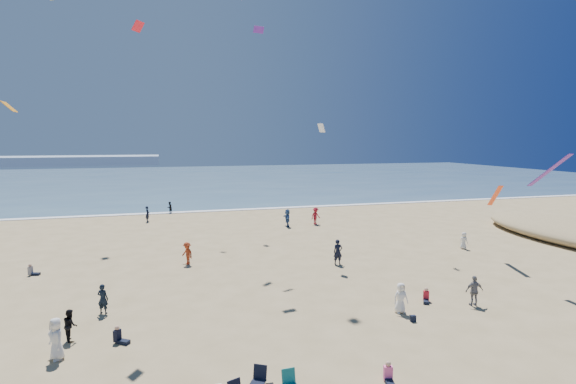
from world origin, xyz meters
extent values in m
cube|color=#476B84|center=(0.00, 95.00, 0.03)|extent=(220.00, 100.00, 0.06)
cube|color=white|center=(0.00, 45.00, 0.04)|extent=(220.00, 1.20, 0.08)
cube|color=#7A8EA8|center=(-60.00, 170.00, 1.60)|extent=(110.00, 20.00, 3.20)
imported|color=black|center=(8.40, 16.60, 0.97)|extent=(0.73, 0.51, 1.93)
imported|color=silver|center=(-8.97, 6.11, 0.93)|extent=(0.99, 1.08, 1.85)
imported|color=black|center=(-8.75, 7.95, 0.76)|extent=(0.80, 0.90, 1.52)
imported|color=#315187|center=(8.76, 32.04, 0.96)|extent=(0.65, 1.81, 1.93)
imported|color=silver|center=(20.81, 18.16, 0.74)|extent=(0.70, 0.84, 1.48)
imported|color=white|center=(8.08, 6.73, 0.84)|extent=(0.85, 0.58, 1.68)
imported|color=maroon|center=(12.19, 32.48, 0.95)|extent=(1.41, 1.14, 1.90)
imported|color=black|center=(-3.43, 44.91, 0.75)|extent=(0.91, 0.92, 1.50)
imported|color=black|center=(-6.01, 39.24, 0.91)|extent=(0.53, 0.72, 1.82)
imported|color=#9C3216|center=(-2.64, 19.78, 0.86)|extent=(1.14, 1.28, 1.72)
imported|color=black|center=(-7.65, 11.06, 0.84)|extent=(0.72, 0.61, 1.67)
imported|color=gray|center=(12.67, 6.50, 0.88)|extent=(1.09, 0.60, 1.76)
cube|color=black|center=(8.09, 5.44, 0.17)|extent=(0.28, 0.18, 0.34)
cube|color=#5C2197|center=(2.62, 17.79, 17.23)|extent=(0.81, 0.39, 0.45)
cube|color=orange|center=(-10.36, 6.89, 10.85)|extent=(0.46, 0.83, 0.43)
cube|color=red|center=(-5.32, 12.06, 15.60)|extent=(0.70, 0.83, 0.52)
cube|color=silver|center=(7.90, 19.14, 10.38)|extent=(0.54, 0.66, 0.68)
cube|color=#5E2493|center=(18.62, 7.66, 7.58)|extent=(0.35, 3.14, 2.21)
cube|color=#EE4519|center=(20.54, 14.37, 5.14)|extent=(0.35, 2.64, 1.87)
camera|label=1|loc=(-4.39, -14.45, 9.50)|focal=28.00mm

